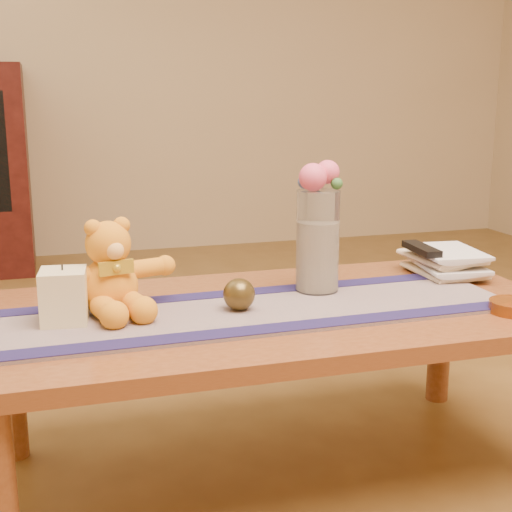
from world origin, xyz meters
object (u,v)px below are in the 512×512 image
object	(u,v)px
bronze_ball	(239,294)
tv_remote	(421,249)
pillar_candle	(64,296)
glass_vase	(318,241)
teddy_bear	(109,268)
book_bottom	(418,274)

from	to	relation	value
bronze_ball	tv_remote	size ratio (longest dim) A/B	0.48
bronze_ball	tv_remote	bearing A→B (deg)	15.90
pillar_candle	glass_vase	world-z (taller)	glass_vase
glass_vase	pillar_candle	bearing A→B (deg)	-172.66
teddy_bear	book_bottom	size ratio (longest dim) A/B	1.38
pillar_candle	tv_remote	world-z (taller)	pillar_candle
glass_vase	bronze_ball	distance (m)	0.28
teddy_bear	pillar_candle	world-z (taller)	teddy_bear
tv_remote	bronze_ball	bearing A→B (deg)	-161.15
pillar_candle	tv_remote	size ratio (longest dim) A/B	0.75
tv_remote	teddy_bear	bearing A→B (deg)	-171.57
bronze_ball	pillar_candle	bearing A→B (deg)	176.56
glass_vase	book_bottom	bearing A→B (deg)	11.34
teddy_bear	bronze_ball	world-z (taller)	teddy_bear
book_bottom	glass_vase	bearing A→B (deg)	-168.72
pillar_candle	book_bottom	size ratio (longest dim) A/B	0.54
teddy_bear	book_bottom	world-z (taller)	teddy_bear
glass_vase	book_bottom	xyz separation A→B (m)	(0.33, 0.07, -0.13)
bronze_ball	book_bottom	bearing A→B (deg)	16.82
pillar_candle	bronze_ball	bearing A→B (deg)	-3.44
glass_vase	book_bottom	world-z (taller)	glass_vase
glass_vase	tv_remote	distance (m)	0.34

